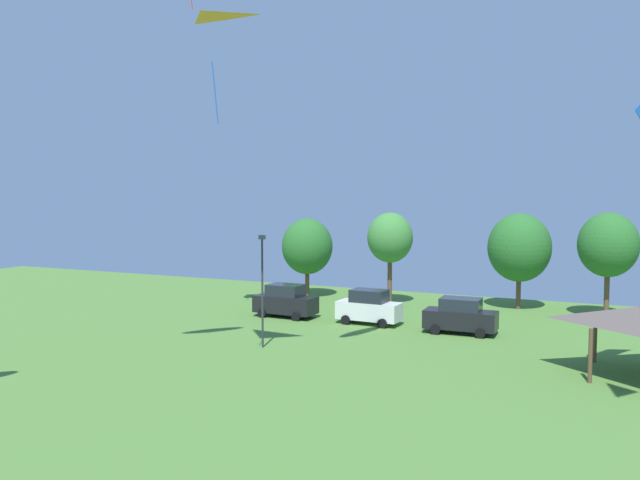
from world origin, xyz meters
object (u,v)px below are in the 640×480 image
at_px(parked_car_second_from_left, 369,307).
at_px(treeline_tree_0, 307,246).
at_px(treeline_tree_1, 390,238).
at_px(light_post_0, 262,285).
at_px(kite_flying_5, 201,35).
at_px(parked_car_third_from_left, 461,316).
at_px(treeline_tree_3, 608,245).
at_px(parked_car_leftmost, 286,301).
at_px(treeline_tree_2, 519,248).

height_order(parked_car_second_from_left, treeline_tree_0, treeline_tree_0).
bearing_deg(treeline_tree_1, light_post_0, -96.27).
relative_size(kite_flying_5, light_post_0, 0.61).
xyz_separation_m(parked_car_third_from_left, treeline_tree_3, (8.16, 9.15, 4.08)).
bearing_deg(parked_car_leftmost, treeline_tree_2, 37.85).
distance_m(treeline_tree_0, treeline_tree_2, 17.18).
relative_size(light_post_0, treeline_tree_2, 0.89).
bearing_deg(light_post_0, treeline_tree_0, 108.00).
xyz_separation_m(parked_car_leftmost, light_post_0, (3.13, -8.75, 2.49)).
relative_size(parked_car_second_from_left, treeline_tree_1, 0.60).
height_order(light_post_0, treeline_tree_1, treeline_tree_1).
relative_size(light_post_0, treeline_tree_3, 0.87).
height_order(parked_car_leftmost, parked_car_second_from_left, parked_car_second_from_left).
height_order(parked_car_third_from_left, treeline_tree_0, treeline_tree_0).
relative_size(parked_car_second_from_left, light_post_0, 0.67).
xyz_separation_m(parked_car_second_from_left, treeline_tree_2, (8.22, 10.30, 3.52)).
xyz_separation_m(treeline_tree_1, treeline_tree_2, (9.53, 2.27, -0.59)).
xyz_separation_m(treeline_tree_2, treeline_tree_3, (6.23, -1.53, 0.53)).
distance_m(parked_car_leftmost, treeline_tree_2, 18.22).
bearing_deg(kite_flying_5, parked_car_third_from_left, 63.53).
distance_m(parked_car_third_from_left, treeline_tree_2, 11.41).
height_order(kite_flying_5, light_post_0, kite_flying_5).
relative_size(parked_car_second_from_left, treeline_tree_0, 0.66).
height_order(parked_car_third_from_left, treeline_tree_2, treeline_tree_2).
relative_size(kite_flying_5, parked_car_second_from_left, 0.91).
bearing_deg(parked_car_third_from_left, kite_flying_5, -118.54).
xyz_separation_m(light_post_0, treeline_tree_2, (11.39, 19.19, 1.02)).
bearing_deg(light_post_0, parked_car_leftmost, 109.68).
bearing_deg(parked_car_third_from_left, treeline_tree_1, 130.07).
bearing_deg(treeline_tree_3, parked_car_leftmost, -156.78).
bearing_deg(treeline_tree_0, treeline_tree_1, -5.00).
height_order(treeline_tree_0, treeline_tree_1, treeline_tree_1).
bearing_deg(treeline_tree_1, parked_car_second_from_left, -80.74).
bearing_deg(parked_car_third_from_left, light_post_0, -140.10).
bearing_deg(parked_car_third_from_left, treeline_tree_3, 46.21).
distance_m(parked_car_leftmost, light_post_0, 9.62).
height_order(parked_car_second_from_left, treeline_tree_1, treeline_tree_1).
height_order(parked_car_third_from_left, light_post_0, light_post_0).
distance_m(parked_car_leftmost, parked_car_second_from_left, 6.30).
xyz_separation_m(kite_flying_5, parked_car_leftmost, (-4.50, 16.49, -14.80)).
bearing_deg(treeline_tree_2, parked_car_third_from_left, -100.22).
distance_m(treeline_tree_0, treeline_tree_3, 23.35).
height_order(treeline_tree_0, treeline_tree_3, treeline_tree_3).
bearing_deg(light_post_0, treeline_tree_2, 59.31).
relative_size(treeline_tree_1, treeline_tree_3, 0.97).
bearing_deg(kite_flying_5, parked_car_leftmost, 105.28).
distance_m(kite_flying_5, treeline_tree_0, 28.76).
relative_size(kite_flying_5, treeline_tree_0, 0.59).
bearing_deg(treeline_tree_3, light_post_0, -134.94).
distance_m(treeline_tree_0, treeline_tree_1, 7.66).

